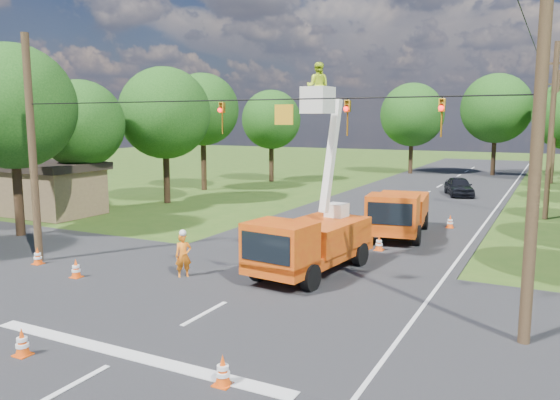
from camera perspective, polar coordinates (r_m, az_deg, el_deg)
The scene contains 29 objects.
ground at distance 34.39m, azimuth 11.58°, elevation -1.31°, with size 140.00×140.00×0.00m, color #2F5018.
road_main at distance 34.39m, azimuth 11.58°, elevation -1.31°, with size 12.00×100.00×0.06m, color black.
road_cross at distance 18.15m, azimuth -4.19°, elevation -9.93°, with size 56.00×10.00×0.07m, color black.
stop_bar at distance 14.27m, azimuth -15.51°, elevation -15.47°, with size 9.00×0.45×0.02m, color silver.
edge_line at distance 33.37m, azimuth 20.88°, elevation -1.99°, with size 0.12×90.00×0.02m, color silver.
bucket_truck at distance 20.16m, azimuth 3.16°, elevation -3.25°, with size 2.96×6.27×7.75m.
second_truck at distance 27.30m, azimuth 12.24°, elevation -1.27°, with size 3.10×6.43×2.32m.
ground_worker at distance 20.16m, azimuth -10.07°, elevation -5.75°, with size 0.60×0.39×1.64m, color #FF5D15.
distant_car at distance 43.23m, azimuth 18.20°, elevation 1.36°, with size 1.69×4.20×1.43m, color black.
traffic_cone_0 at distance 15.01m, azimuth -25.35°, elevation -13.31°, with size 0.38×0.38×0.71m.
traffic_cone_1 at distance 12.33m, azimuth -6.00°, elevation -17.33°, with size 0.38×0.38×0.71m.
traffic_cone_2 at distance 21.67m, azimuth 5.10°, elevation -5.91°, with size 0.38×0.38×0.71m.
traffic_cone_3 at distance 24.31m, azimuth 10.32°, elevation -4.43°, with size 0.38×0.38×0.71m.
traffic_cone_4 at distance 21.22m, azimuth -20.54°, elevation -6.74°, with size 0.38×0.38×0.71m.
traffic_cone_5 at distance 23.69m, azimuth -24.00°, elevation -5.38°, with size 0.38×0.38×0.71m.
traffic_cone_6 at distance 30.21m, azimuth 17.35°, elevation -2.17°, with size 0.38×0.38×0.71m.
pole_right_near at distance 14.72m, azimuth 25.27°, elevation 5.28°, with size 1.80×0.30×10.00m.
pole_right_mid at distance 34.71m, azimuth 26.48°, elevation 6.55°, with size 1.80×0.30×10.00m.
pole_right_far at distance 54.70m, azimuth 26.81°, elevation 6.89°, with size 1.80×0.30×10.00m.
pole_left at distance 23.66m, azimuth -24.46°, elevation 4.74°, with size 0.30×0.30×9.00m.
signal_span at distance 16.18m, azimuth 2.40°, elevation 9.02°, with size 18.00×0.29×1.07m.
shed at distance 35.51m, azimuth -22.66°, elevation 1.15°, with size 5.50×4.50×3.15m.
tree_left_b at distance 29.42m, azimuth -26.21°, elevation 8.73°, with size 6.00×6.00×9.32m.
tree_left_c at distance 34.81m, azimuth -20.15°, elevation 7.46°, with size 5.20×5.20×8.06m.
tree_left_d at distance 38.19m, azimuth -11.96°, elevation 8.86°, with size 6.20×6.20×9.24m.
tree_left_e at distance 44.87m, azimuth -8.09°, elevation 9.33°, with size 5.80×5.80×9.41m.
tree_left_f at distance 50.64m, azimuth -0.92°, elevation 8.39°, with size 5.40×5.40×8.40m.
tree_far_a at distance 59.37m, azimuth 13.65°, elevation 8.64°, with size 6.60×6.60×9.50m.
tree_far_b at distance 60.01m, azimuth 21.66°, elevation 8.88°, with size 7.00×7.00×10.32m.
Camera 1 is at (9.00, -12.70, 5.70)m, focal length 35.00 mm.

